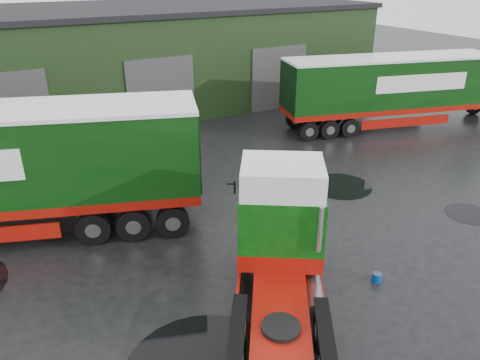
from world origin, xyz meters
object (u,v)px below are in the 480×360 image
Objects in this scene: hero_tractor at (281,256)px; lorry_right at (388,93)px; wash_bucket at (377,277)px; tree_back_b at (182,24)px; warehouse at (128,56)px.

hero_tractor is 0.40× the size of lorry_right.
hero_tractor is at bearing 177.43° from wash_bucket.
tree_back_b is at bearing 104.08° from hero_tractor.
hero_tractor is 34.84m from tree_back_b.
hero_tractor is (-3.01, -23.00, -1.21)m from warehouse.
lorry_right is (14.29, 10.63, 0.12)m from hero_tractor.
warehouse is 5.18× the size of hero_tractor.
wash_bucket is at bearing -102.89° from tree_back_b.
wash_bucket is (0.41, -23.15, -3.02)m from warehouse.
tree_back_b is at bearing -156.44° from lorry_right.
lorry_right reaches higher than wash_bucket.
lorry_right is 22.67m from tree_back_b.
wash_bucket is (3.42, -0.15, -1.81)m from hero_tractor.
warehouse reaches higher than lorry_right.
tree_back_b reaches higher than hero_tractor.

